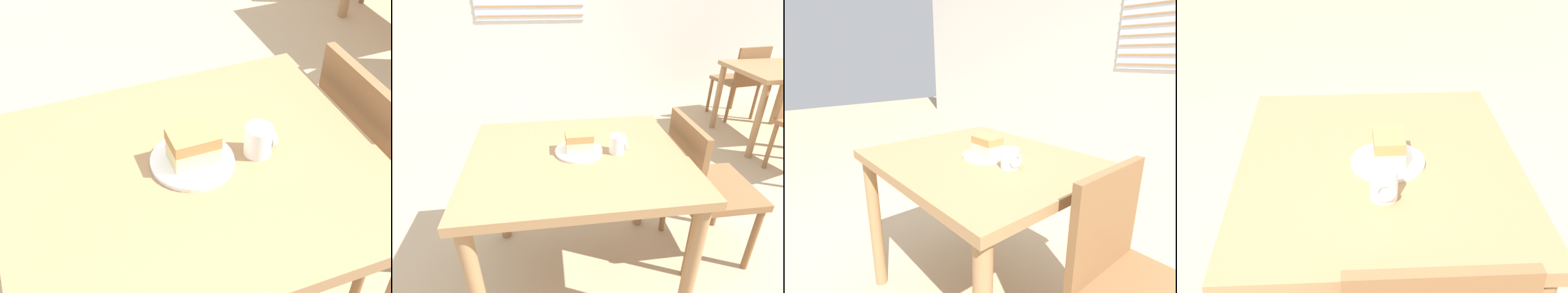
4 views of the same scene
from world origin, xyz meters
The scene contains 5 objects.
dining_table_near centered at (0.07, 0.12, 0.64)m, with size 0.96×0.81×0.76m.
chair_near_window centered at (0.75, 0.21, 0.48)m, with size 0.42×0.42×0.85m.
plate centered at (0.08, 0.15, 0.76)m, with size 0.21×0.21×0.01m.
cake_slice centered at (0.08, 0.15, 0.81)m, with size 0.12×0.09×0.08m.
coffee_mug centered at (0.25, 0.12, 0.80)m, with size 0.08×0.07×0.08m.
Camera 3 is at (1.05, -0.70, 1.19)m, focal length 28.00 mm.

